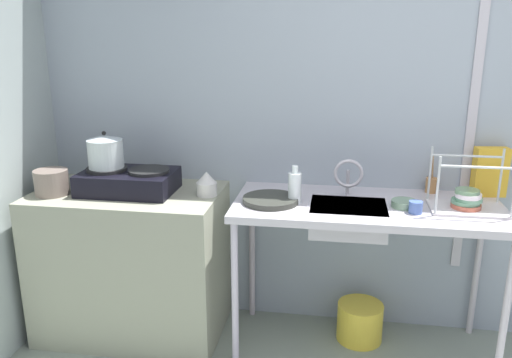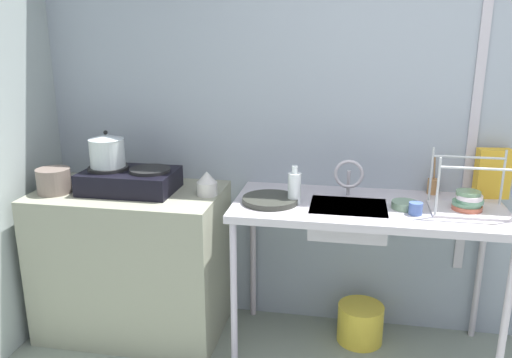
{
  "view_description": "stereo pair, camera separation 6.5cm",
  "coord_description": "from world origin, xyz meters",
  "px_view_note": "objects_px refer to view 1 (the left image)",
  "views": [
    {
      "loc": [
        -0.62,
        -1.28,
        1.75
      ],
      "look_at": [
        -1.04,
        1.34,
        0.98
      ],
      "focal_mm": 36.14,
      "sensor_mm": 36.0,
      "label": 1
    },
    {
      "loc": [
        -0.55,
        -1.27,
        1.75
      ],
      "look_at": [
        -1.04,
        1.34,
        0.98
      ],
      "focal_mm": 36.14,
      "sensor_mm": 36.0,
      "label": 2
    }
  ],
  "objects_px": {
    "dish_rack": "(467,200)",
    "cup_by_rack": "(416,207)",
    "frying_pan": "(271,200)",
    "percolator": "(207,184)",
    "pot_on_left_burner": "(105,151)",
    "utensil_jar": "(431,185)",
    "faucet": "(348,175)",
    "sink_basin": "(348,218)",
    "bucket_on_floor": "(360,322)",
    "pot_beside_stove": "(52,182)",
    "cereal_box": "(490,172)",
    "stove": "(129,181)",
    "small_bowl_on_drainboard": "(405,204)",
    "bottle_by_sink": "(295,187)"
  },
  "relations": [
    {
      "from": "cup_by_rack",
      "to": "sink_basin",
      "type": "bearing_deg",
      "value": 168.2
    },
    {
      "from": "stove",
      "to": "sink_basin",
      "type": "distance_m",
      "value": 1.23
    },
    {
      "from": "dish_rack",
      "to": "utensil_jar",
      "type": "distance_m",
      "value": 0.31
    },
    {
      "from": "faucet",
      "to": "pot_on_left_burner",
      "type": "bearing_deg",
      "value": -176.54
    },
    {
      "from": "stove",
      "to": "pot_beside_stove",
      "type": "bearing_deg",
      "value": -164.74
    },
    {
      "from": "pot_on_left_burner",
      "to": "frying_pan",
      "type": "relative_size",
      "value": 0.7
    },
    {
      "from": "faucet",
      "to": "cup_by_rack",
      "type": "bearing_deg",
      "value": -29.7
    },
    {
      "from": "bottle_by_sink",
      "to": "small_bowl_on_drainboard",
      "type": "bearing_deg",
      "value": 1.99
    },
    {
      "from": "stove",
      "to": "percolator",
      "type": "distance_m",
      "value": 0.45
    },
    {
      "from": "bucket_on_floor",
      "to": "pot_on_left_burner",
      "type": "bearing_deg",
      "value": -176.2
    },
    {
      "from": "stove",
      "to": "sink_basin",
      "type": "height_order",
      "value": "stove"
    },
    {
      "from": "dish_rack",
      "to": "cereal_box",
      "type": "distance_m",
      "value": 0.33
    },
    {
      "from": "pot_beside_stove",
      "to": "frying_pan",
      "type": "distance_m",
      "value": 1.22
    },
    {
      "from": "pot_on_left_burner",
      "to": "bottle_by_sink",
      "type": "xyz_separation_m",
      "value": [
        1.06,
        -0.04,
        -0.14
      ]
    },
    {
      "from": "sink_basin",
      "to": "bucket_on_floor",
      "type": "relative_size",
      "value": 1.49
    },
    {
      "from": "dish_rack",
      "to": "bucket_on_floor",
      "type": "height_order",
      "value": "dish_rack"
    },
    {
      "from": "pot_on_left_burner",
      "to": "cup_by_rack",
      "type": "bearing_deg",
      "value": -3.73
    },
    {
      "from": "cup_by_rack",
      "to": "utensil_jar",
      "type": "relative_size",
      "value": 0.33
    },
    {
      "from": "faucet",
      "to": "utensil_jar",
      "type": "distance_m",
      "value": 0.51
    },
    {
      "from": "pot_beside_stove",
      "to": "sink_basin",
      "type": "relative_size",
      "value": 0.47
    },
    {
      "from": "dish_rack",
      "to": "bucket_on_floor",
      "type": "relative_size",
      "value": 1.41
    },
    {
      "from": "stove",
      "to": "bucket_on_floor",
      "type": "height_order",
      "value": "stove"
    },
    {
      "from": "stove",
      "to": "cup_by_rack",
      "type": "bearing_deg",
      "value": -4.02
    },
    {
      "from": "stove",
      "to": "pot_on_left_burner",
      "type": "bearing_deg",
      "value": -180.0
    },
    {
      "from": "pot_on_left_burner",
      "to": "faucet",
      "type": "xyz_separation_m",
      "value": [
        1.34,
        0.08,
        -0.1
      ]
    },
    {
      "from": "pot_beside_stove",
      "to": "percolator",
      "type": "relative_size",
      "value": 1.37
    },
    {
      "from": "frying_pan",
      "to": "percolator",
      "type": "bearing_deg",
      "value": 169.69
    },
    {
      "from": "pot_on_left_burner",
      "to": "utensil_jar",
      "type": "distance_m",
      "value": 1.83
    },
    {
      "from": "sink_basin",
      "to": "faucet",
      "type": "bearing_deg",
      "value": 92.63
    },
    {
      "from": "percolator",
      "to": "bucket_on_floor",
      "type": "bearing_deg",
      "value": 5.9
    },
    {
      "from": "pot_on_left_burner",
      "to": "percolator",
      "type": "distance_m",
      "value": 0.6
    },
    {
      "from": "pot_beside_stove",
      "to": "percolator",
      "type": "xyz_separation_m",
      "value": [
        0.85,
        0.12,
        -0.0
      ]
    },
    {
      "from": "pot_on_left_burner",
      "to": "pot_beside_stove",
      "type": "relative_size",
      "value": 1.12
    },
    {
      "from": "pot_on_left_burner",
      "to": "faucet",
      "type": "relative_size",
      "value": 0.94
    },
    {
      "from": "faucet",
      "to": "dish_rack",
      "type": "distance_m",
      "value": 0.61
    },
    {
      "from": "sink_basin",
      "to": "frying_pan",
      "type": "xyz_separation_m",
      "value": [
        -0.41,
        -0.02,
        0.09
      ]
    },
    {
      "from": "pot_beside_stove",
      "to": "cereal_box",
      "type": "relative_size",
      "value": 0.69
    },
    {
      "from": "frying_pan",
      "to": "small_bowl_on_drainboard",
      "type": "distance_m",
      "value": 0.69
    },
    {
      "from": "small_bowl_on_drainboard",
      "to": "cereal_box",
      "type": "height_order",
      "value": "cereal_box"
    },
    {
      "from": "utensil_jar",
      "to": "sink_basin",
      "type": "bearing_deg",
      "value": -146.94
    },
    {
      "from": "pot_on_left_burner",
      "to": "small_bowl_on_drainboard",
      "type": "relative_size",
      "value": 1.54
    },
    {
      "from": "frying_pan",
      "to": "utensil_jar",
      "type": "height_order",
      "value": "utensil_jar"
    },
    {
      "from": "cup_by_rack",
      "to": "utensil_jar",
      "type": "bearing_deg",
      "value": 70.25
    },
    {
      "from": "cup_by_rack",
      "to": "small_bowl_on_drainboard",
      "type": "height_order",
      "value": "cup_by_rack"
    },
    {
      "from": "sink_basin",
      "to": "bucket_on_floor",
      "type": "height_order",
      "value": "sink_basin"
    },
    {
      "from": "pot_beside_stove",
      "to": "sink_basin",
      "type": "xyz_separation_m",
      "value": [
        1.63,
        0.07,
        -0.14
      ]
    },
    {
      "from": "frying_pan",
      "to": "cereal_box",
      "type": "relative_size",
      "value": 1.1
    },
    {
      "from": "cereal_box",
      "to": "pot_on_left_burner",
      "type": "bearing_deg",
      "value": -179.94
    },
    {
      "from": "percolator",
      "to": "faucet",
      "type": "distance_m",
      "value": 0.77
    },
    {
      "from": "dish_rack",
      "to": "cup_by_rack",
      "type": "relative_size",
      "value": 5.47
    }
  ]
}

